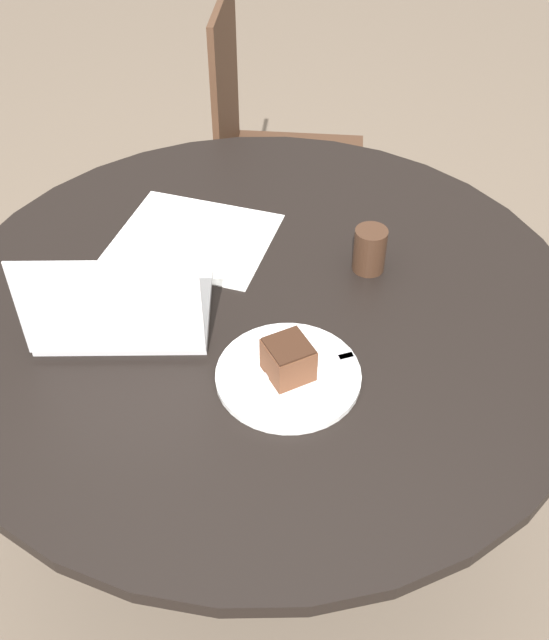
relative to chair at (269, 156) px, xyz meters
The scene contains 9 objects.
ground_plane 1.03m from the chair, 85.72° to the right, with size 12.00×12.00×0.00m, color #6B5B4C.
dining_table 0.92m from the chair, 85.72° to the right, with size 1.25×1.25×0.70m.
chair is the anchor object (origin of this frame).
paper_document 0.77m from the chair, 97.34° to the right, with size 0.37×0.33×0.00m.
plate 1.15m from the chair, 83.20° to the right, with size 0.25×0.25×0.01m.
cake_slice 1.15m from the chair, 83.22° to the right, with size 0.10×0.10×0.07m.
fork 1.13m from the chair, 80.48° to the right, with size 0.17×0.08×0.00m.
coffee_glass 0.89m from the chair, 71.18° to the right, with size 0.07×0.07×0.09m.
laptop 1.06m from the chair, 99.99° to the right, with size 0.33×0.25×0.22m.
Camera 1 is at (0.11, -1.08, 1.66)m, focal length 42.00 mm.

